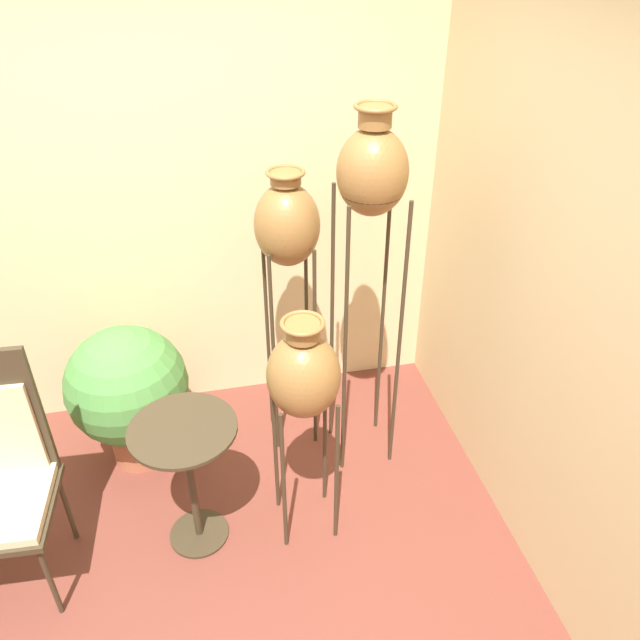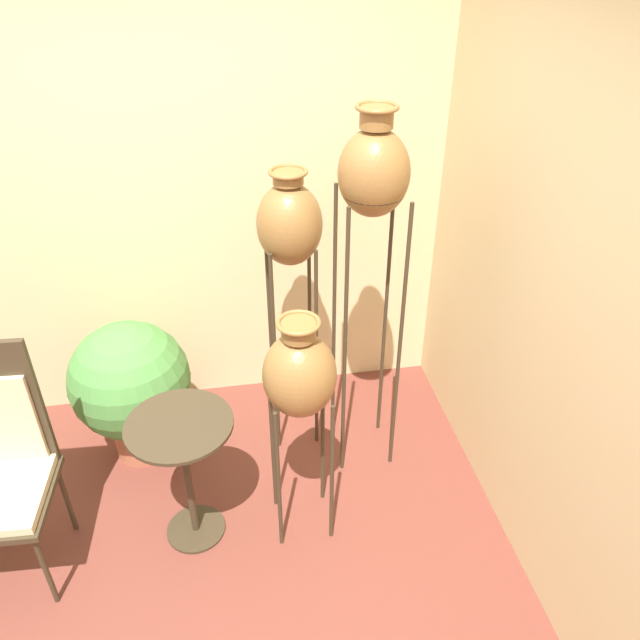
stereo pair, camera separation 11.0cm
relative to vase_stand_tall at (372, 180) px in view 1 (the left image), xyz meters
The scene contains 8 objects.
ground_plane 2.15m from the vase_stand_tall, 137.90° to the right, with size 14.00×14.00×0.00m, color brown.
wall_back 1.30m from the vase_stand_tall, 145.90° to the left, with size 7.27×0.06×2.70m.
wall_right 1.16m from the vase_stand_tall, 57.28° to the right, with size 0.06×7.27×2.70m.
vase_stand_tall is the anchor object (origin of this frame).
vase_stand_medium 0.50m from the vase_stand_tall, 149.76° to the left, with size 0.32×0.32×1.62m.
vase_stand_short 0.92m from the vase_stand_tall, 132.02° to the right, with size 0.32×0.32×1.22m.
side_table 1.51m from the vase_stand_tall, 155.58° to the right, with size 0.48×0.48×0.72m.
potted_plant 1.69m from the vase_stand_tall, behind, with size 0.64×0.64×0.83m.
Camera 1 is at (0.26, -1.58, 2.61)m, focal length 35.00 mm.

